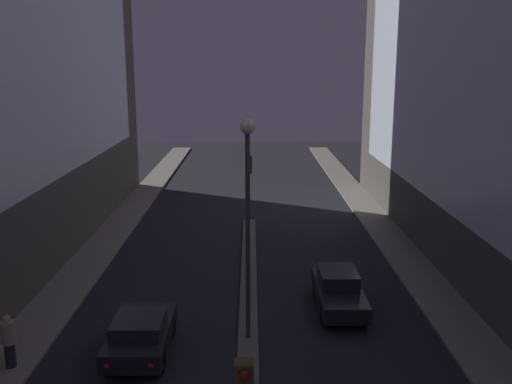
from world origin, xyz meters
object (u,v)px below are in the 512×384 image
at_px(traffic_light_mid, 249,180).
at_px(street_lamp, 248,194).
at_px(car_right_lane, 339,290).
at_px(car_left_lane, 141,334).
at_px(pedestrian_on_left_sidewalk, 9,340).

height_order(traffic_light_mid, street_lamp, street_lamp).
distance_m(street_lamp, car_right_lane, 6.36).
relative_size(car_left_lane, pedestrian_on_left_sidewalk, 2.29).
distance_m(street_lamp, car_left_lane, 5.87).
xyz_separation_m(car_right_lane, pedestrian_on_left_sidewalk, (-11.06, -4.64, 0.29)).
relative_size(traffic_light_mid, car_right_lane, 1.08).
xyz_separation_m(street_lamp, car_right_lane, (3.57, 2.68, -4.53)).
xyz_separation_m(car_left_lane, car_right_lane, (7.14, 3.60, 0.03)).
bearing_deg(street_lamp, car_right_lane, 36.91).
bearing_deg(pedestrian_on_left_sidewalk, car_left_lane, 14.81).
height_order(street_lamp, car_left_lane, street_lamp).
bearing_deg(pedestrian_on_left_sidewalk, car_right_lane, 22.76).
bearing_deg(traffic_light_mid, car_right_lane, -66.73).
relative_size(car_left_lane, car_right_lane, 0.93).
xyz_separation_m(traffic_light_mid, car_left_lane, (-3.57, -11.90, -2.82)).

